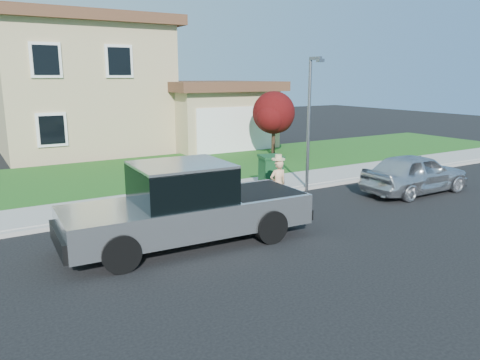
% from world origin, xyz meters
% --- Properties ---
extents(ground, '(80.00, 80.00, 0.00)m').
position_xyz_m(ground, '(0.00, 0.00, 0.00)').
color(ground, black).
rests_on(ground, ground).
extents(curb, '(40.00, 0.20, 0.12)m').
position_xyz_m(curb, '(1.00, 2.90, 0.06)').
color(curb, gray).
rests_on(curb, ground).
extents(sidewalk, '(40.00, 2.00, 0.15)m').
position_xyz_m(sidewalk, '(1.00, 4.00, 0.07)').
color(sidewalk, gray).
rests_on(sidewalk, ground).
extents(lawn, '(40.00, 7.00, 0.10)m').
position_xyz_m(lawn, '(1.00, 8.50, 0.05)').
color(lawn, '#164D18').
rests_on(lawn, ground).
extents(house, '(14.00, 11.30, 6.85)m').
position_xyz_m(house, '(1.31, 16.38, 3.17)').
color(house, tan).
rests_on(house, ground).
extents(pickup_truck, '(6.05, 2.43, 1.96)m').
position_xyz_m(pickup_truck, '(-1.37, 0.16, 0.91)').
color(pickup_truck, black).
rests_on(pickup_truck, ground).
extents(woman, '(0.57, 0.40, 1.66)m').
position_xyz_m(woman, '(2.23, 1.47, 0.78)').
color(woman, '#DDA579').
rests_on(woman, ground).
extents(sedan, '(4.08, 1.65, 1.39)m').
position_xyz_m(sedan, '(7.37, 0.60, 0.69)').
color(sedan, '#BABDC2').
rests_on(sedan, ground).
extents(ornamental_tree, '(2.28, 2.06, 3.13)m').
position_xyz_m(ornamental_tree, '(7.44, 9.02, 2.10)').
color(ornamental_tree, black).
rests_on(ornamental_tree, lawn).
extents(trash_bin, '(0.90, 0.98, 1.17)m').
position_xyz_m(trash_bin, '(3.11, 3.10, 0.74)').
color(trash_bin, '#103E1C').
rests_on(trash_bin, sidewalk).
extents(street_lamp, '(0.23, 0.59, 4.54)m').
position_xyz_m(street_lamp, '(4.41, 2.70, 2.59)').
color(street_lamp, slate).
rests_on(street_lamp, ground).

